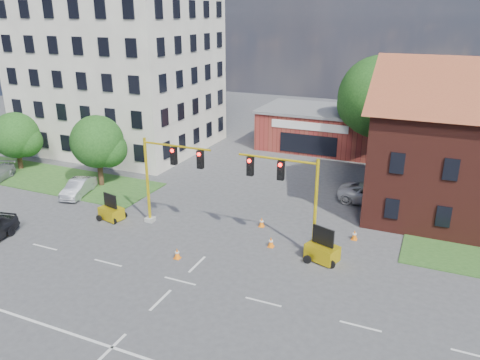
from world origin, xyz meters
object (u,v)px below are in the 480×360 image
(signal_mast_east, at_px, (290,192))
(trailer_west, at_px, (111,212))
(signal_mast_west, at_px, (167,173))
(pickup_white, at_px, (374,195))
(trailer_east, at_px, (322,251))

(signal_mast_east, bearing_deg, trailer_west, -176.30)
(signal_mast_west, distance_m, pickup_white, 16.22)
(trailer_west, xyz_separation_m, pickup_white, (16.94, 10.59, 0.16))
(signal_mast_east, bearing_deg, pickup_white, 68.41)
(signal_mast_east, distance_m, trailer_east, 4.07)
(signal_mast_east, relative_size, trailer_east, 2.88)
(signal_mast_west, xyz_separation_m, pickup_white, (12.57, 9.75, -3.16))
(signal_mast_west, bearing_deg, trailer_west, -169.03)
(signal_mast_west, height_order, trailer_west, signal_mast_west)
(trailer_west, distance_m, pickup_white, 19.98)
(signal_mast_east, xyz_separation_m, trailer_east, (2.36, -0.57, -3.26))
(signal_mast_east, xyz_separation_m, pickup_white, (3.86, 9.75, -3.16))
(trailer_west, bearing_deg, pickup_white, 45.72)
(trailer_west, distance_m, trailer_east, 15.44)
(trailer_east, bearing_deg, signal_mast_east, -174.31)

